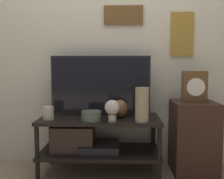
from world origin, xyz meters
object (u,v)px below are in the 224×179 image
(vase_tall_ceramic, at_px, (142,105))
(mantel_clock, at_px, (194,87))
(television, at_px, (100,85))
(vase_wide_bowl, at_px, (91,116))
(vase_slim_bronze, at_px, (143,105))
(vase_urn_stoneware, at_px, (120,109))
(candle_jar, at_px, (48,113))
(decorative_bust, at_px, (112,109))

(vase_tall_ceramic, relative_size, mantel_clock, 1.04)
(television, bearing_deg, vase_wide_bowl, -103.54)
(vase_slim_bronze, height_order, vase_urn_stoneware, vase_slim_bronze)
(vase_slim_bronze, bearing_deg, vase_urn_stoneware, -175.75)
(vase_slim_bronze, height_order, candle_jar, vase_slim_bronze)
(television, xyz_separation_m, vase_wide_bowl, (-0.06, -0.25, -0.25))
(vase_slim_bronze, distance_m, vase_urn_stoneware, 0.22)
(mantel_clock, bearing_deg, vase_wide_bowl, -170.09)
(vase_slim_bronze, bearing_deg, vase_wide_bowl, -161.19)
(vase_wide_bowl, relative_size, vase_urn_stoneware, 1.04)
(vase_tall_ceramic, bearing_deg, vase_slim_bronze, 81.96)
(vase_wide_bowl, xyz_separation_m, mantel_clock, (0.93, 0.16, 0.25))
(decorative_bust, relative_size, mantel_clock, 0.66)
(vase_slim_bronze, relative_size, candle_jar, 1.95)
(vase_tall_ceramic, distance_m, candle_jar, 0.84)
(vase_tall_ceramic, bearing_deg, decorative_bust, 179.69)
(vase_tall_ceramic, xyz_separation_m, decorative_bust, (-0.26, 0.00, -0.04))
(vase_tall_ceramic, height_order, mantel_clock, mantel_clock)
(vase_urn_stoneware, distance_m, decorative_bust, 0.18)
(vase_tall_ceramic, relative_size, candle_jar, 2.52)
(vase_urn_stoneware, height_order, mantel_clock, mantel_clock)
(vase_wide_bowl, height_order, candle_jar, candle_jar)
(vase_urn_stoneware, height_order, vase_tall_ceramic, vase_tall_ceramic)
(television, bearing_deg, mantel_clock, -5.78)
(decorative_bust, bearing_deg, vase_slim_bronze, 32.82)
(vase_wide_bowl, distance_m, vase_slim_bronze, 0.50)
(television, distance_m, candle_jar, 0.55)
(decorative_bust, xyz_separation_m, mantel_clock, (0.75, 0.19, 0.18))
(decorative_bust, bearing_deg, vase_wide_bowl, 172.67)
(vase_wide_bowl, height_order, decorative_bust, decorative_bust)
(vase_urn_stoneware, bearing_deg, vase_wide_bowl, -150.31)
(candle_jar, distance_m, decorative_bust, 0.58)
(television, distance_m, vase_urn_stoneware, 0.30)
(television, height_order, mantel_clock, television)
(television, height_order, vase_tall_ceramic, television)
(vase_wide_bowl, distance_m, candle_jar, 0.39)
(vase_wide_bowl, relative_size, vase_tall_ceramic, 0.59)
(vase_slim_bronze, xyz_separation_m, decorative_bust, (-0.28, -0.18, -0.00))
(vase_wide_bowl, relative_size, vase_slim_bronze, 0.75)
(vase_wide_bowl, xyz_separation_m, candle_jar, (-0.39, 0.04, 0.02))
(vase_wide_bowl, bearing_deg, vase_tall_ceramic, -3.25)
(vase_slim_bronze, bearing_deg, television, 167.18)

